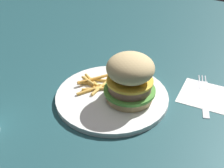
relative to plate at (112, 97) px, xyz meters
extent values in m
plane|color=#1E474C|center=(-0.01, -0.01, -0.01)|extent=(1.60, 1.60, 0.00)
cylinder|color=white|center=(0.00, 0.00, 0.00)|extent=(0.26, 0.26, 0.01)
cylinder|color=tan|center=(-0.01, 0.04, 0.02)|extent=(0.10, 0.10, 0.02)
cylinder|color=#4C9338|center=(-0.01, 0.04, 0.03)|extent=(0.12, 0.12, 0.01)
cylinder|color=#8E5B47|center=(-0.01, 0.04, 0.04)|extent=(0.10, 0.10, 0.02)
cylinder|color=yellow|center=(-0.01, 0.04, 0.05)|extent=(0.10, 0.10, 0.01)
ellipsoid|color=tan|center=(-0.01, 0.04, 0.09)|extent=(0.10, 0.10, 0.06)
cylinder|color=#E5B251|center=(0.00, -0.06, 0.01)|extent=(0.02, 0.06, 0.01)
cylinder|color=#E5B251|center=(0.01, -0.05, 0.01)|extent=(0.04, 0.05, 0.01)
cylinder|color=gold|center=(0.00, -0.07, 0.01)|extent=(0.04, 0.06, 0.01)
cylinder|color=#E5B251|center=(0.00, -0.04, 0.01)|extent=(0.06, 0.01, 0.01)
cylinder|color=#E5B251|center=(-0.03, -0.06, 0.01)|extent=(0.02, 0.05, 0.01)
cylinder|color=gold|center=(0.01, -0.05, 0.01)|extent=(0.07, 0.04, 0.01)
cylinder|color=gold|center=(-0.02, -0.06, 0.02)|extent=(0.07, 0.05, 0.01)
cylinder|color=#E5B251|center=(-0.02, -0.07, 0.01)|extent=(0.03, 0.06, 0.01)
cylinder|color=#E5B251|center=(-0.01, -0.07, 0.02)|extent=(0.02, 0.05, 0.01)
cube|color=white|center=(-0.12, 0.18, -0.01)|extent=(0.12, 0.12, 0.00)
cube|color=silver|center=(-0.09, 0.19, 0.00)|extent=(0.11, 0.05, 0.00)
cube|color=silver|center=(-0.16, 0.17, 0.00)|extent=(0.04, 0.03, 0.00)
cylinder|color=silver|center=(-0.19, 0.16, 0.00)|extent=(0.03, 0.01, 0.00)
cylinder|color=silver|center=(-0.19, 0.16, 0.00)|extent=(0.03, 0.01, 0.00)
cylinder|color=silver|center=(-0.19, 0.15, 0.00)|extent=(0.03, 0.01, 0.00)
camera|label=1|loc=(0.49, 0.29, 0.42)|focal=48.90mm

